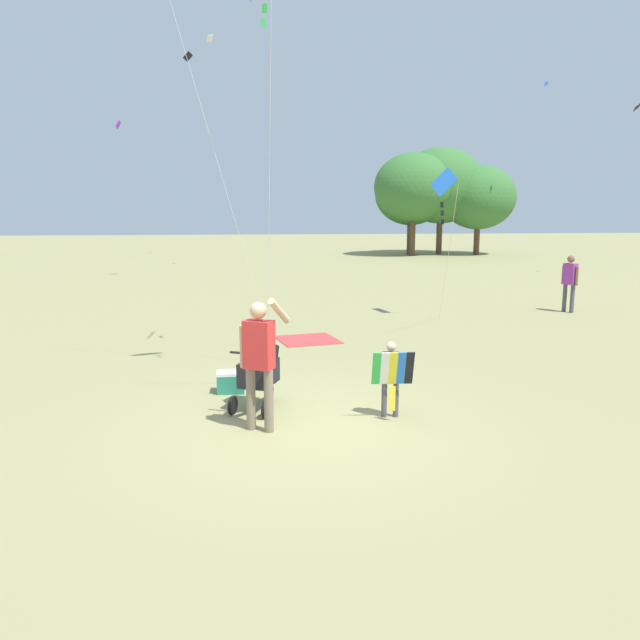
{
  "coord_description": "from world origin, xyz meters",
  "views": [
    {
      "loc": [
        -0.53,
        -8.42,
        3.02
      ],
      "look_at": [
        0.41,
        1.07,
        1.3
      ],
      "focal_mm": 35.68,
      "sensor_mm": 36.0,
      "label": 1
    }
  ],
  "objects_px": {
    "picnic_blanket": "(308,340)",
    "person_couple_left": "(570,279)",
    "child_with_butterfly_kite": "(391,372)",
    "cooler_box": "(231,382)",
    "kite_orange_delta": "(444,187)",
    "stroller": "(259,369)",
    "person_adult_flyer": "(259,354)"
  },
  "relations": [
    {
      "from": "picnic_blanket",
      "to": "person_couple_left",
      "type": "bearing_deg",
      "value": 21.88
    },
    {
      "from": "person_couple_left",
      "to": "picnic_blanket",
      "type": "relative_size",
      "value": 1.25
    },
    {
      "from": "child_with_butterfly_kite",
      "to": "cooler_box",
      "type": "xyz_separation_m",
      "value": [
        -2.34,
        1.5,
        -0.49
      ]
    },
    {
      "from": "kite_orange_delta",
      "to": "person_couple_left",
      "type": "relative_size",
      "value": 2.47
    },
    {
      "from": "stroller",
      "to": "kite_orange_delta",
      "type": "distance_m",
      "value": 9.28
    },
    {
      "from": "stroller",
      "to": "person_couple_left",
      "type": "bearing_deg",
      "value": 41.92
    },
    {
      "from": "stroller",
      "to": "person_couple_left",
      "type": "xyz_separation_m",
      "value": [
        8.88,
        7.98,
        0.35
      ]
    },
    {
      "from": "child_with_butterfly_kite",
      "to": "person_adult_flyer",
      "type": "xyz_separation_m",
      "value": [
        -1.87,
        -0.35,
        0.4
      ]
    },
    {
      "from": "child_with_butterfly_kite",
      "to": "person_couple_left",
      "type": "height_order",
      "value": "person_couple_left"
    },
    {
      "from": "person_adult_flyer",
      "to": "stroller",
      "type": "bearing_deg",
      "value": 90.21
    },
    {
      "from": "person_adult_flyer",
      "to": "picnic_blanket",
      "type": "distance_m",
      "value": 6.03
    },
    {
      "from": "picnic_blanket",
      "to": "cooler_box",
      "type": "relative_size",
      "value": 2.9
    },
    {
      "from": "child_with_butterfly_kite",
      "to": "picnic_blanket",
      "type": "bearing_deg",
      "value": 97.86
    },
    {
      "from": "person_couple_left",
      "to": "kite_orange_delta",
      "type": "bearing_deg",
      "value": -170.56
    },
    {
      "from": "child_with_butterfly_kite",
      "to": "stroller",
      "type": "relative_size",
      "value": 1.0
    },
    {
      "from": "stroller",
      "to": "kite_orange_delta",
      "type": "height_order",
      "value": "kite_orange_delta"
    },
    {
      "from": "person_adult_flyer",
      "to": "kite_orange_delta",
      "type": "height_order",
      "value": "kite_orange_delta"
    },
    {
      "from": "cooler_box",
      "to": "picnic_blanket",
      "type": "bearing_deg",
      "value": 68.27
    },
    {
      "from": "child_with_butterfly_kite",
      "to": "cooler_box",
      "type": "bearing_deg",
      "value": 147.36
    },
    {
      "from": "stroller",
      "to": "cooler_box",
      "type": "relative_size",
      "value": 2.48
    },
    {
      "from": "kite_orange_delta",
      "to": "cooler_box",
      "type": "distance_m",
      "value": 9.03
    },
    {
      "from": "child_with_butterfly_kite",
      "to": "cooler_box",
      "type": "distance_m",
      "value": 2.82
    },
    {
      "from": "stroller",
      "to": "cooler_box",
      "type": "xyz_separation_m",
      "value": [
        -0.47,
        0.88,
        -0.43
      ]
    },
    {
      "from": "kite_orange_delta",
      "to": "picnic_blanket",
      "type": "bearing_deg",
      "value": -147.07
    },
    {
      "from": "person_adult_flyer",
      "to": "cooler_box",
      "type": "bearing_deg",
      "value": 104.23
    },
    {
      "from": "child_with_butterfly_kite",
      "to": "stroller",
      "type": "xyz_separation_m",
      "value": [
        -1.88,
        0.62,
        -0.06
      ]
    },
    {
      "from": "child_with_butterfly_kite",
      "to": "person_couple_left",
      "type": "relative_size",
      "value": 0.68
    },
    {
      "from": "kite_orange_delta",
      "to": "cooler_box",
      "type": "height_order",
      "value": "kite_orange_delta"
    },
    {
      "from": "cooler_box",
      "to": "person_couple_left",
      "type": "bearing_deg",
      "value": 37.2
    },
    {
      "from": "stroller",
      "to": "kite_orange_delta",
      "type": "bearing_deg",
      "value": 56.11
    },
    {
      "from": "stroller",
      "to": "person_couple_left",
      "type": "relative_size",
      "value": 0.68
    },
    {
      "from": "picnic_blanket",
      "to": "person_adult_flyer",
      "type": "bearing_deg",
      "value": -100.84
    }
  ]
}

